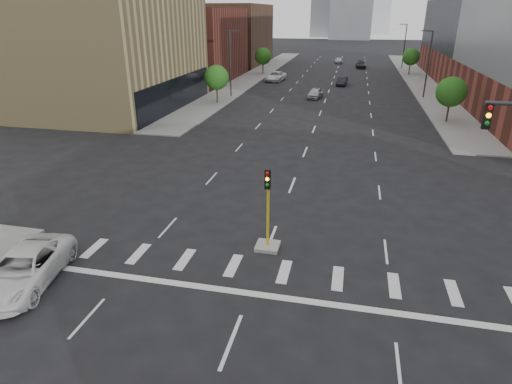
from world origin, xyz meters
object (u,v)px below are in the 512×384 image
(parked_minivan, at_px, (24,268))
(car_distant, at_px, (339,60))
(median_traffic_signal, at_px, (268,232))
(car_mid_right, at_px, (342,81))
(car_near_left, at_px, (315,93))
(car_deep_right, at_px, (361,65))
(car_far_left, at_px, (276,76))

(parked_minivan, bearing_deg, car_distant, 74.12)
(median_traffic_signal, bearing_deg, car_mid_right, 88.19)
(parked_minivan, bearing_deg, car_near_left, 70.05)
(car_deep_right, bearing_deg, car_far_left, -127.39)
(car_far_left, bearing_deg, car_mid_right, -3.11)
(car_near_left, bearing_deg, car_deep_right, 88.47)
(car_deep_right, height_order, car_distant, car_deep_right)
(median_traffic_signal, relative_size, car_distant, 1.10)
(median_traffic_signal, relative_size, car_mid_right, 1.03)
(car_far_left, bearing_deg, car_distant, 80.46)
(parked_minivan, bearing_deg, car_mid_right, 69.06)
(car_deep_right, xyz_separation_m, car_distant, (-5.14, 8.44, -0.03))
(car_mid_right, bearing_deg, car_near_left, -100.59)
(car_near_left, distance_m, car_far_left, 17.07)
(median_traffic_signal, distance_m, car_mid_right, 55.37)
(median_traffic_signal, distance_m, car_near_left, 42.70)
(car_mid_right, relative_size, parked_minivan, 0.75)
(median_traffic_signal, xyz_separation_m, car_distant, (-0.28, 88.82, -0.29))
(car_mid_right, bearing_deg, parked_minivan, -96.92)
(car_mid_right, bearing_deg, car_far_left, 173.30)
(car_near_left, height_order, parked_minivan, parked_minivan)
(car_mid_right, bearing_deg, median_traffic_signal, -87.79)
(median_traffic_signal, height_order, car_mid_right, median_traffic_signal)
(car_far_left, bearing_deg, car_near_left, -53.01)
(median_traffic_signal, bearing_deg, car_near_left, 92.08)
(car_mid_right, distance_m, car_far_left, 11.89)
(car_deep_right, relative_size, car_distant, 1.22)
(car_near_left, relative_size, parked_minivan, 0.73)
(car_distant, bearing_deg, parked_minivan, -104.94)
(car_far_left, xyz_separation_m, car_distant, (9.65, 31.27, -0.13))
(median_traffic_signal, xyz_separation_m, car_mid_right, (1.75, 55.34, -0.27))
(car_mid_right, bearing_deg, car_distant, 97.49)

